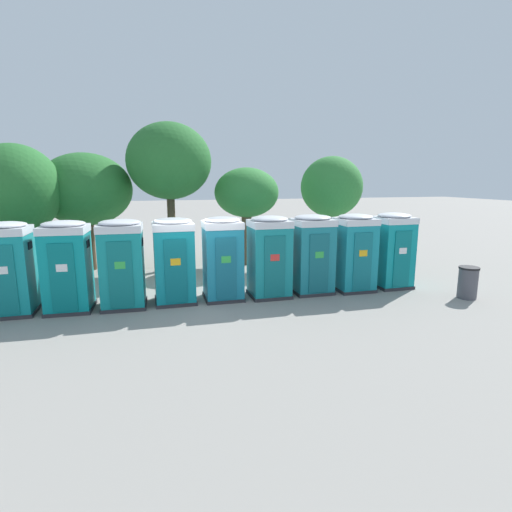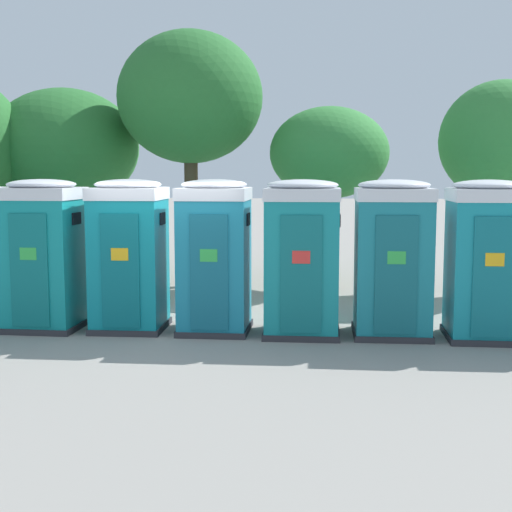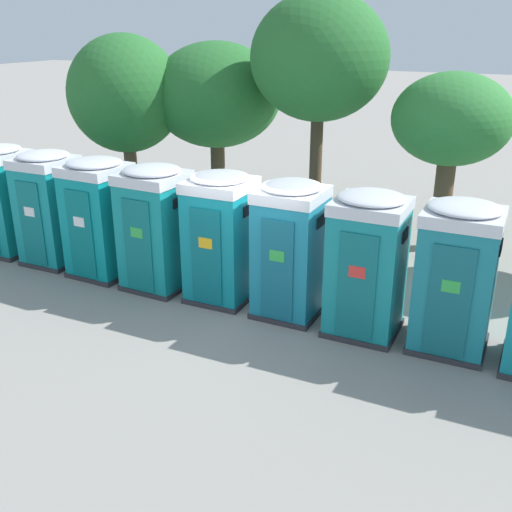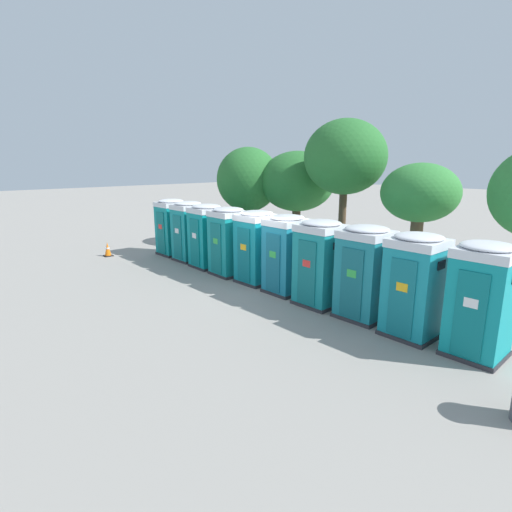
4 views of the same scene
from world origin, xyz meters
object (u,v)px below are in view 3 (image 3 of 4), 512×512
at_px(portapotty_1, 50,208).
at_px(portapotty_3, 155,227).
at_px(portapotty_4, 221,237).
at_px(street_tree_0, 320,59).
at_px(street_tree_2, 452,121).
at_px(portapotty_5, 290,249).
at_px(street_tree_3, 125,95).
at_px(portapotty_2, 99,217).
at_px(portapotty_0, 3,199).
at_px(portapotty_7, 456,277).
at_px(street_tree_4, 216,96).
at_px(portapotty_6, 367,264).

distance_m(portapotty_1, portapotty_3, 2.91).
xyz_separation_m(portapotty_4, street_tree_0, (0.26, 4.61, 3.03)).
bearing_deg(street_tree_2, street_tree_0, -178.06).
bearing_deg(portapotty_5, street_tree_3, 147.35).
bearing_deg(portapotty_2, portapotty_0, 177.08).
height_order(portapotty_4, street_tree_3, street_tree_3).
height_order(portapotty_4, portapotty_7, same).
bearing_deg(portapotty_7, street_tree_2, 101.12).
relative_size(portapotty_7, street_tree_4, 0.54).
xyz_separation_m(portapotty_1, portapotty_4, (4.37, -0.11, -0.00)).
xyz_separation_m(street_tree_2, street_tree_3, (-8.53, -0.56, 0.24)).
height_order(portapotty_0, portapotty_7, same).
height_order(portapotty_3, street_tree_0, street_tree_0).
bearing_deg(portapotty_7, portapotty_2, 179.13).
distance_m(portapotty_0, street_tree_3, 4.53).
height_order(portapotty_1, street_tree_3, street_tree_3).
xyz_separation_m(portapotty_0, street_tree_2, (9.24, 4.56, 1.75)).
height_order(street_tree_3, street_tree_4, street_tree_3).
bearing_deg(street_tree_0, street_tree_3, -175.23).
height_order(portapotty_7, street_tree_0, street_tree_0).
distance_m(portapotty_1, portapotty_5, 5.82).
xyz_separation_m(portapotty_6, street_tree_4, (-5.89, 5.56, 1.94)).
xyz_separation_m(portapotty_6, street_tree_0, (-2.65, 4.76, 3.03)).
bearing_deg(street_tree_4, portapotty_4, -61.15).
bearing_deg(street_tree_2, portapotty_0, -153.75).
bearing_deg(portapotty_6, portapotty_2, 178.39).
xyz_separation_m(portapotty_4, portapotty_6, (2.91, -0.15, -0.00)).
xyz_separation_m(portapotty_1, street_tree_0, (4.63, 4.50, 3.03)).
bearing_deg(portapotty_7, portapotty_6, -177.92).
distance_m(portapotty_2, street_tree_3, 5.10).
bearing_deg(portapotty_3, portapotty_4, 2.04).
height_order(portapotty_2, street_tree_0, street_tree_0).
relative_size(portapotty_4, street_tree_0, 0.44).
xyz_separation_m(portapotty_5, street_tree_2, (1.96, 4.76, 1.75)).
height_order(street_tree_2, street_tree_3, street_tree_3).
bearing_deg(portapotty_4, street_tree_4, 118.85).
xyz_separation_m(portapotty_1, portapotty_2, (1.45, -0.10, -0.00)).
relative_size(portapotty_4, street_tree_4, 0.54).
relative_size(portapotty_6, street_tree_3, 0.52).
relative_size(portapotty_1, street_tree_4, 0.54).
bearing_deg(portapotty_6, portapotty_4, 177.00).
bearing_deg(portapotty_3, portapotty_5, 0.13).
relative_size(portapotty_3, street_tree_4, 0.54).
distance_m(portapotty_0, street_tree_4, 6.27).
distance_m(portapotty_3, portapotty_4, 1.46).
relative_size(street_tree_0, street_tree_3, 1.20).
bearing_deg(portapotty_4, portapotty_6, -3.00).
distance_m(portapotty_7, street_tree_0, 6.94).
distance_m(portapotty_4, portapotty_7, 4.37).
relative_size(portapotty_3, portapotty_7, 1.00).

